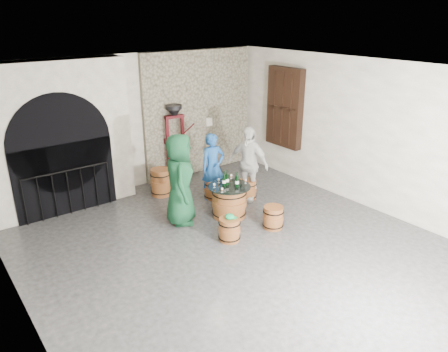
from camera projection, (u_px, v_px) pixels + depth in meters
ground at (240, 252)px, 7.68m from camera, size 8.00×8.00×0.00m
wall_back at (135, 123)px, 10.07m from camera, size 8.00×0.00×8.00m
wall_left at (18, 230)px, 5.13m from camera, size 0.00×8.00×8.00m
wall_right at (367, 135)px, 9.08m from camera, size 0.00×8.00×8.00m
ceiling at (243, 72)px, 6.52m from camera, size 8.00×8.00×0.00m
stone_facing_panel at (199, 113)px, 11.04m from camera, size 3.20×0.12×3.18m
arched_opening at (57, 140)px, 8.81m from camera, size 3.10×0.60×3.19m
shuttered_window at (284, 108)px, 10.72m from camera, size 0.23×1.10×2.00m
barrel_table at (229, 201)px, 8.91m from camera, size 0.89×0.89×0.69m
barrel_stool_left at (182, 212)px, 8.72m from camera, size 0.43×0.43×0.46m
barrel_stool_far at (213, 189)px, 9.84m from camera, size 0.43×0.43×0.46m
barrel_stool_right at (248, 189)px, 9.81m from camera, size 0.43×0.43×0.46m
barrel_stool_near_right at (273, 217)px, 8.47m from camera, size 0.43×0.43×0.46m
barrel_stool_near_left at (229, 229)px, 8.00m from camera, size 0.43×0.43×0.46m
green_cap at (230, 217)px, 7.91m from camera, size 0.23×0.18×0.10m
person_green at (180, 180)px, 8.46m from camera, size 0.98×1.09×1.88m
person_blue at (213, 167)px, 9.63m from camera, size 0.62×0.47×1.55m
person_white at (248, 164)px, 9.58m from camera, size 0.71×1.09×1.72m
wine_bottle_left at (224, 180)px, 8.74m from camera, size 0.08×0.08×0.32m
wine_bottle_center at (237, 181)px, 8.71m from camera, size 0.08×0.08×0.32m
wine_bottle_right at (227, 179)px, 8.81m from camera, size 0.08×0.08×0.32m
tasting_glass_a at (222, 190)px, 8.46m from camera, size 0.05×0.05×0.10m
tasting_glass_b at (238, 181)px, 8.92m from camera, size 0.05×0.05×0.10m
tasting_glass_c at (219, 181)px, 8.93m from camera, size 0.05×0.05×0.10m
tasting_glass_d at (231, 177)px, 9.15m from camera, size 0.05×0.05×0.10m
tasting_glass_e at (246, 181)px, 8.91m from camera, size 0.05×0.05×0.10m
tasting_glass_f at (214, 186)px, 8.68m from camera, size 0.05×0.05×0.10m
side_barrel at (161, 182)px, 9.96m from camera, size 0.49×0.49×0.65m
corking_press at (175, 138)px, 10.54m from camera, size 0.81×0.48×1.96m
control_box at (209, 122)px, 11.21m from camera, size 0.18×0.10×0.22m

